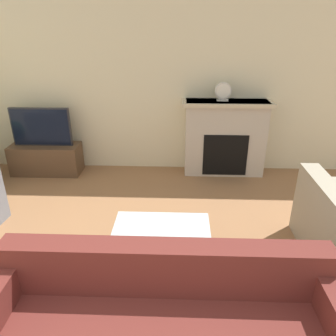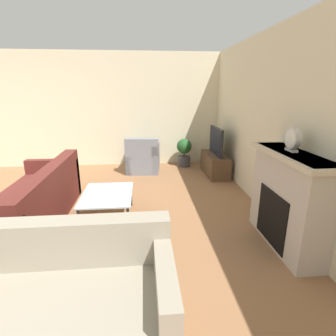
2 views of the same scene
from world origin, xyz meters
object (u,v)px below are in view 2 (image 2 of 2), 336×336
at_px(coffee_table, 107,196).
at_px(mantel_clock, 293,139).
at_px(couch_loveseat, 68,304).
at_px(potted_plant, 184,151).
at_px(couch_sectional, 32,206).
at_px(tv, 216,141).
at_px(armchair_by_window, 143,158).

relative_size(coffee_table, mantel_clock, 3.53).
relative_size(couch_loveseat, potted_plant, 2.34).
relative_size(couch_sectional, coffee_table, 2.50).
bearing_deg(tv, mantel_clock, 2.38).
bearing_deg(armchair_by_window, coffee_table, 83.30).
bearing_deg(couch_loveseat, armchair_by_window, 82.34).
bearing_deg(mantel_clock, armchair_by_window, -151.43).
height_order(armchair_by_window, mantel_clock, mantel_clock).
height_order(couch_loveseat, armchair_by_window, same).
bearing_deg(potted_plant, tv, 38.66).
bearing_deg(couch_sectional, couch_loveseat, 27.96).
distance_m(couch_loveseat, potted_plant, 4.85).
height_order(couch_sectional, couch_loveseat, same).
relative_size(armchair_by_window, coffee_table, 0.92).
bearing_deg(armchair_by_window, mantel_clock, 124.38).
distance_m(couch_loveseat, armchair_by_window, 4.30).
xyz_separation_m(tv, couch_loveseat, (3.86, -2.17, -0.47)).
xyz_separation_m(couch_loveseat, coffee_table, (-1.91, 0.05, 0.07)).
bearing_deg(mantel_clock, coffee_table, -109.40).
distance_m(couch_sectional, coffee_table, 1.03).
xyz_separation_m(tv, coffee_table, (1.94, -2.11, -0.40)).
height_order(couch_loveseat, coffee_table, couch_loveseat).
xyz_separation_m(couch_sectional, armchair_by_window, (-2.42, 1.55, 0.01)).
relative_size(tv, couch_loveseat, 0.57).
bearing_deg(tv, coffee_table, -47.40).
bearing_deg(coffee_table, mantel_clock, 70.60).
bearing_deg(tv, potted_plant, -141.34).
height_order(couch_sectional, armchair_by_window, same).
distance_m(armchair_by_window, potted_plant, 1.06).
xyz_separation_m(couch_loveseat, armchair_by_window, (-4.26, 0.57, 0.01)).
distance_m(tv, couch_loveseat, 4.45).
bearing_deg(potted_plant, armchair_by_window, -72.12).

